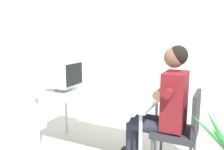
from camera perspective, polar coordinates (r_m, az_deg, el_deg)
The scene contains 6 objects.
wall_back at distance 3.88m, azimuth 10.51°, elevation 10.76°, with size 8.00×0.10×3.00m, color silver.
desk at distance 2.80m, azimuth -3.97°, elevation -5.72°, with size 1.45×0.68×0.73m.
crt_monitor at distance 3.05m, azimuth -11.90°, elevation 0.36°, with size 0.37×0.38×0.38m.
keyboard at distance 2.83m, azimuth -6.51°, elevation -4.26°, with size 0.20×0.48×0.03m.
office_chair at distance 2.58m, azimuth 16.66°, elevation -12.12°, with size 0.43×0.43×0.87m.
person_seated at distance 2.53m, azimuth 12.60°, elevation -6.66°, with size 0.73×0.56×1.33m.
Camera 1 is at (1.37, -2.33, 1.43)m, focal length 37.53 mm.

